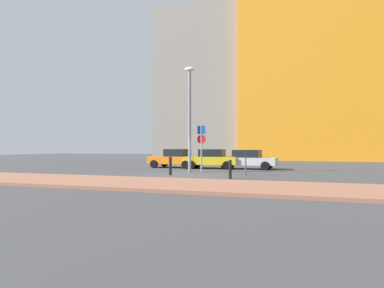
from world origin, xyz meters
name	(u,v)px	position (x,y,z in m)	size (l,w,h in m)	color
ground_plane	(185,175)	(0.00, 0.00, 0.00)	(120.00, 120.00, 0.00)	#424244
sidewalk_brick	(141,183)	(0.00, -5.80, 0.07)	(40.00, 4.47, 0.14)	#9E664C
parked_car_orange	(175,158)	(-3.18, 6.31, 0.77)	(4.27, 2.30, 1.53)	orange
parked_car_yellow	(212,159)	(-0.06, 6.19, 0.77)	(4.18, 2.13, 1.52)	gold
parked_car_silver	(247,159)	(2.70, 6.44, 0.75)	(4.53, 2.10, 1.48)	#B7BABF
parking_sign_post	(201,143)	(0.35, 2.17, 1.97)	(0.60, 0.10, 3.13)	gray
parking_meter	(246,160)	(3.61, 0.37, 0.90)	(0.18, 0.14, 1.38)	#4C4C51
street_lamp	(190,110)	(-0.39, 1.90, 4.15)	(0.70, 0.36, 7.05)	gray
traffic_bollard_near	(170,166)	(-0.75, -0.57, 0.54)	(0.18, 0.18, 1.09)	black
traffic_bollard_mid	(230,169)	(3.16, -1.81, 0.50)	(0.16, 0.16, 1.00)	black
building_colorful_midrise	(313,66)	(8.13, 32.37, 13.68)	(19.12, 17.21, 27.36)	orange
building_under_construction	(210,88)	(-7.26, 31.42, 11.14)	(14.03, 12.72, 22.28)	gray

